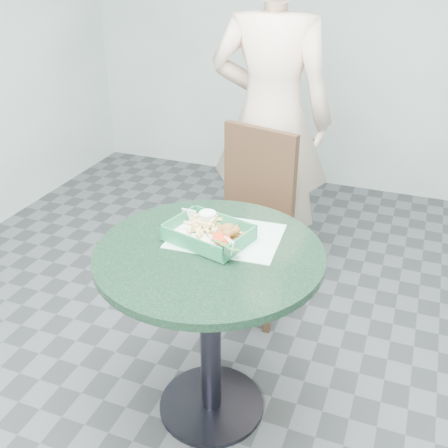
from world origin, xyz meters
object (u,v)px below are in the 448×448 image
(diner_person, at_px, (272,86))
(food_basket, at_px, (209,240))
(dining_chair, at_px, (252,209))
(cafe_table, at_px, (210,294))
(crab_sandwich, at_px, (230,236))
(sauce_ramekin, at_px, (202,222))

(diner_person, height_order, food_basket, diner_person)
(dining_chair, xyz_separation_m, diner_person, (-0.02, 0.34, 0.55))
(food_basket, bearing_deg, dining_chair, 95.59)
(cafe_table, relative_size, diner_person, 0.38)
(food_basket, relative_size, crab_sandwich, 2.42)
(diner_person, bearing_deg, food_basket, 91.55)
(crab_sandwich, bearing_deg, sauce_ramekin, 155.69)
(sauce_ramekin, bearing_deg, food_basket, -50.96)
(crab_sandwich, height_order, sauce_ramekin, crab_sandwich)
(crab_sandwich, xyz_separation_m, sauce_ramekin, (-0.13, 0.06, 0.00))
(dining_chair, relative_size, food_basket, 3.24)
(food_basket, bearing_deg, diner_person, 94.94)
(cafe_table, bearing_deg, diner_person, 96.08)
(diner_person, bearing_deg, crab_sandwich, 95.74)
(diner_person, bearing_deg, cafe_table, 92.69)
(dining_chair, bearing_deg, food_basket, -70.10)
(cafe_table, height_order, sauce_ramekin, sauce_ramekin)
(dining_chair, bearing_deg, diner_person, 107.84)
(dining_chair, xyz_separation_m, sauce_ramekin, (0.02, -0.68, 0.27))
(food_basket, xyz_separation_m, sauce_ramekin, (-0.05, 0.07, 0.03))
(cafe_table, height_order, diner_person, diner_person)
(food_basket, distance_m, sauce_ramekin, 0.09)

